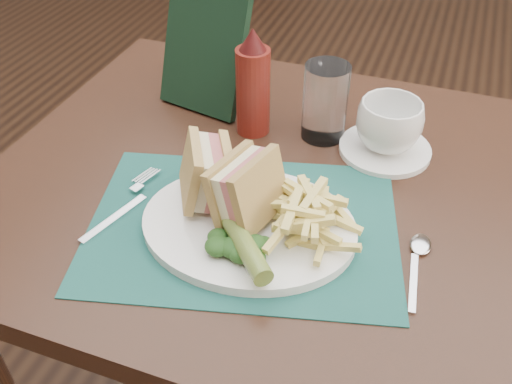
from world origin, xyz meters
TOP-DOWN VIEW (x-y plane):
  - floor at (0.00, 0.00)m, footprint 7.00×7.00m
  - table_main at (0.00, -0.50)m, footprint 0.90×0.75m
  - placemat at (-0.01, -0.62)m, footprint 0.49×0.40m
  - plate at (-0.00, -0.63)m, footprint 0.32×0.27m
  - sandwich_half_a at (-0.09, -0.61)m, footprint 0.11×0.12m
  - sandwich_half_b at (-0.03, -0.61)m, footprint 0.10×0.12m
  - kale_garnish at (0.00, -0.68)m, footprint 0.11×0.08m
  - pickle_spear at (0.02, -0.69)m, footprint 0.10×0.11m
  - fries_pile at (0.07, -0.61)m, footprint 0.18×0.20m
  - fork at (-0.19, -0.64)m, footprint 0.08×0.17m
  - spoon at (0.23, -0.62)m, footprint 0.05×0.15m
  - saucer at (0.14, -0.37)m, footprint 0.18×0.18m
  - coffee_cup at (0.14, -0.37)m, footprint 0.13×0.13m
  - drinking_glass at (0.03, -0.36)m, footprint 0.09×0.09m
  - ketchup_bottle at (-0.09, -0.39)m, footprint 0.07×0.07m
  - check_presenter at (-0.19, -0.32)m, footprint 0.17×0.12m

SIDE VIEW (x-z plane):
  - floor at x=0.00m, z-range 0.00..0.00m
  - table_main at x=0.00m, z-range 0.00..0.75m
  - placemat at x=-0.01m, z-range 0.75..0.75m
  - spoon at x=0.23m, z-range 0.75..0.76m
  - saucer at x=0.14m, z-range 0.75..0.76m
  - fork at x=-0.19m, z-range 0.75..0.76m
  - plate at x=0.00m, z-range 0.75..0.77m
  - kale_garnish at x=0.00m, z-range 0.77..0.79m
  - pickle_spear at x=0.02m, z-range 0.77..0.80m
  - fries_pile at x=0.07m, z-range 0.77..0.83m
  - coffee_cup at x=0.14m, z-range 0.76..0.84m
  - drinking_glass at x=0.03m, z-range 0.75..0.88m
  - sandwich_half_a at x=-0.09m, z-range 0.77..0.86m
  - sandwich_half_b at x=-0.03m, z-range 0.77..0.87m
  - ketchup_bottle at x=-0.09m, z-range 0.75..0.94m
  - check_presenter at x=-0.19m, z-range 0.75..1.00m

